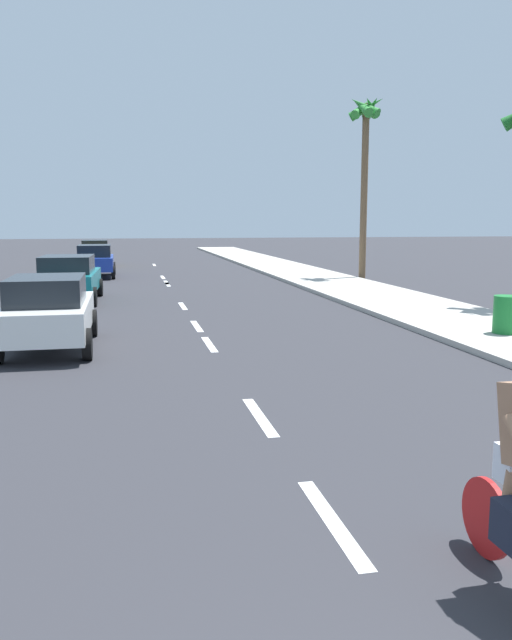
% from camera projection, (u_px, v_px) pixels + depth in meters
% --- Properties ---
extents(ground_plane, '(160.00, 160.00, 0.00)m').
position_uv_depth(ground_plane, '(182.00, 306.00, 20.75)').
color(ground_plane, '#2D2D33').
extents(sidewalk_strip, '(3.60, 80.00, 0.14)m').
position_uv_depth(sidewalk_strip, '(363.00, 292.00, 24.07)').
color(sidewalk_strip, '#B2ADA3').
rests_on(sidewalk_strip, ground).
extents(lane_stripe_1, '(0.16, 1.80, 0.01)m').
position_uv_depth(lane_stripe_1, '(332.00, 521.00, 5.87)').
color(lane_stripe_1, white).
rests_on(lane_stripe_1, ground).
extents(lane_stripe_2, '(0.16, 1.80, 0.01)m').
position_uv_depth(lane_stripe_2, '(260.00, 416.00, 9.00)').
color(lane_stripe_2, white).
rests_on(lane_stripe_2, ground).
extents(lane_stripe_3, '(0.16, 1.80, 0.01)m').
position_uv_depth(lane_stripe_3, '(209.00, 344.00, 14.24)').
color(lane_stripe_3, white).
rests_on(lane_stripe_3, ground).
extents(lane_stripe_4, '(0.16, 1.80, 0.01)m').
position_uv_depth(lane_stripe_4, '(197.00, 326.00, 16.68)').
color(lane_stripe_4, white).
rests_on(lane_stripe_4, ground).
extents(lane_stripe_5, '(0.16, 1.80, 0.01)m').
position_uv_depth(lane_stripe_5, '(183.00, 306.00, 20.60)').
color(lane_stripe_5, white).
rests_on(lane_stripe_5, ground).
extents(lane_stripe_6, '(0.16, 1.80, 0.01)m').
position_uv_depth(lane_stripe_6, '(168.00, 284.00, 27.57)').
color(lane_stripe_6, white).
rests_on(lane_stripe_6, ground).
extents(lane_stripe_7, '(0.16, 1.80, 0.01)m').
position_uv_depth(lane_stripe_7, '(166.00, 283.00, 28.40)').
color(lane_stripe_7, white).
rests_on(lane_stripe_7, ground).
extents(lane_stripe_8, '(0.16, 1.80, 0.01)m').
position_uv_depth(lane_stripe_8, '(163.00, 277.00, 31.02)').
color(lane_stripe_8, white).
rests_on(lane_stripe_8, ground).
extents(lane_stripe_9, '(0.16, 1.80, 0.01)m').
position_uv_depth(lane_stripe_9, '(154.00, 265.00, 39.66)').
color(lane_stripe_9, white).
rests_on(lane_stripe_9, ground).
extents(parked_car_white, '(1.87, 4.01, 1.57)m').
position_uv_depth(parked_car_white, '(49.00, 310.00, 13.61)').
color(parked_car_white, white).
rests_on(parked_car_white, ground).
extents(parked_car_teal, '(2.14, 4.45, 1.57)m').
position_uv_depth(parked_car_teal, '(68.00, 277.00, 21.57)').
color(parked_car_teal, '#14727A').
rests_on(parked_car_teal, ground).
extents(parked_car_blue, '(1.92, 4.12, 1.57)m').
position_uv_depth(parked_car_blue, '(95.00, 260.00, 31.05)').
color(parked_car_blue, '#1E389E').
rests_on(parked_car_blue, ground).
extents(parked_car_yellow, '(1.99, 4.07, 1.57)m').
position_uv_depth(parked_car_yellow, '(95.00, 252.00, 38.60)').
color(parked_car_yellow, gold).
rests_on(parked_car_yellow, ground).
extents(palm_tree_far, '(1.77, 1.82, 8.40)m').
position_uv_depth(palm_tree_far, '(365.00, 134.00, 28.79)').
color(palm_tree_far, brown).
rests_on(palm_tree_far, ground).
extents(trash_bin_near, '(0.60, 0.60, 0.87)m').
position_uv_depth(trash_bin_near, '(506.00, 315.00, 14.80)').
color(trash_bin_near, '#19722D').
rests_on(trash_bin_near, sidewalk_strip).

